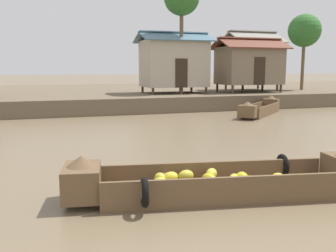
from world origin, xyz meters
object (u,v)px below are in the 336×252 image
at_px(stilt_house_mid_right, 249,65).
at_px(palm_tree_mid, 305,31).
at_px(fishing_skiff_distant, 260,109).
at_px(stilt_house_right, 252,59).
at_px(banana_boat, 220,181).
at_px(stilt_house_mid_left, 174,63).

relative_size(stilt_house_mid_right, palm_tree_mid, 0.84).
height_order(fishing_skiff_distant, stilt_house_right, stilt_house_right).
bearing_deg(palm_tree_mid, stilt_house_mid_right, -167.00).
height_order(stilt_house_mid_right, stilt_house_right, stilt_house_right).
xyz_separation_m(stilt_house_mid_right, stilt_house_right, (1.49, 2.19, 0.45)).
xyz_separation_m(banana_boat, stilt_house_right, (11.86, 18.87, 2.89)).
bearing_deg(stilt_house_mid_right, banana_boat, -121.87).
distance_m(fishing_skiff_distant, stilt_house_mid_right, 6.30).
xyz_separation_m(banana_boat, palm_tree_mid, (15.70, 17.91, 4.94)).
bearing_deg(stilt_house_mid_left, fishing_skiff_distant, -64.65).
height_order(banana_boat, fishing_skiff_distant, same).
relative_size(stilt_house_mid_right, stilt_house_right, 1.08).
distance_m(stilt_house_mid_left, stilt_house_mid_right, 5.26).
height_order(stilt_house_mid_left, palm_tree_mid, palm_tree_mid).
xyz_separation_m(fishing_skiff_distant, stilt_house_right, (3.84, 7.51, 2.88)).
xyz_separation_m(fishing_skiff_distant, stilt_house_mid_right, (2.35, 5.32, 2.43)).
xyz_separation_m(stilt_house_mid_left, palm_tree_mid, (10.54, 0.50, 2.39)).
distance_m(banana_boat, stilt_house_mid_left, 18.33).
height_order(banana_boat, stilt_house_mid_right, stilt_house_mid_right).
distance_m(fishing_skiff_distant, stilt_house_right, 8.91).
relative_size(stilt_house_mid_left, palm_tree_mid, 0.83).
bearing_deg(fishing_skiff_distant, stilt_house_right, 62.92).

